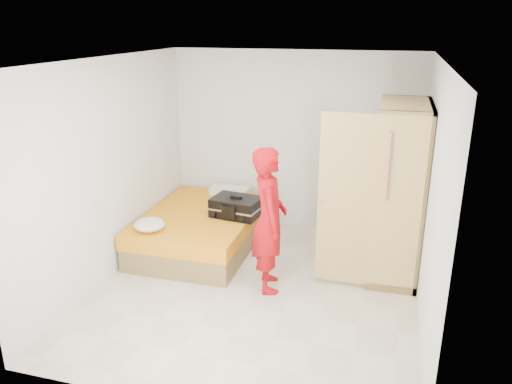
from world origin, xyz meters
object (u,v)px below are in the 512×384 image
(person, at_px, (269,220))
(wardrobe, at_px, (394,196))
(suitcase, at_px, (236,207))
(round_cushion, at_px, (150,225))
(bed, at_px, (201,230))

(person, bearing_deg, wardrobe, -78.69)
(suitcase, xyz_separation_m, round_cushion, (-0.89, -0.76, -0.05))
(wardrobe, xyz_separation_m, person, (-1.33, -0.78, -0.15))
(bed, bearing_deg, suitcase, 4.35)
(suitcase, distance_m, round_cushion, 1.17)
(person, distance_m, round_cushion, 1.58)
(round_cushion, bearing_deg, person, -3.56)
(suitcase, height_order, round_cushion, suitcase)
(bed, distance_m, suitcase, 0.63)
(person, xyz_separation_m, suitcase, (-0.67, 0.86, -0.22))
(suitcase, bearing_deg, person, -44.16)
(suitcase, bearing_deg, bed, -167.63)
(wardrobe, height_order, round_cushion, wardrobe)
(bed, relative_size, person, 1.20)
(person, distance_m, suitcase, 1.11)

